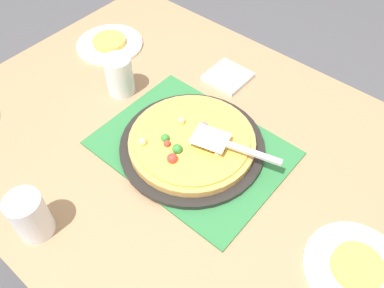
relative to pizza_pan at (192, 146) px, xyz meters
The scene contains 13 objects.
ground_plane 0.76m from the pizza_pan, ahead, with size 8.00×8.00×0.00m, color #4C4C51.
dining_table 0.12m from the pizza_pan, ahead, with size 1.40×1.00×0.75m.
placemat 0.01m from the pizza_pan, ahead, with size 0.48×0.36×0.01m, color #2D753D.
pizza_pan is the anchor object (origin of this frame).
pizza 0.02m from the pizza_pan, 89.42° to the right, with size 0.33×0.33×0.05m.
plate_near_left 0.48m from the pizza_pan, ahead, with size 0.22×0.22×0.01m, color white.
plate_far_right 0.53m from the pizza_pan, 161.95° to the left, with size 0.22×0.22×0.01m, color white.
served_slice_left 0.48m from the pizza_pan, ahead, with size 0.11×0.11×0.02m, color #EAB747.
served_slice_right 0.53m from the pizza_pan, 161.95° to the left, with size 0.11×0.11×0.02m, color #EAB747.
cup_near 0.42m from the pizza_pan, 105.77° to the right, with size 0.08×0.08×0.12m, color white.
cup_far 0.31m from the pizza_pan, behind, with size 0.08×0.08×0.12m, color white.
pizza_server 0.11m from the pizza_pan, 15.58° to the left, with size 0.23×0.10×0.01m.
napkin_stack 0.30m from the pizza_pan, 108.73° to the left, with size 0.12×0.12×0.02m, color white.
Camera 1 is at (0.43, -0.51, 1.57)m, focal length 37.21 mm.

